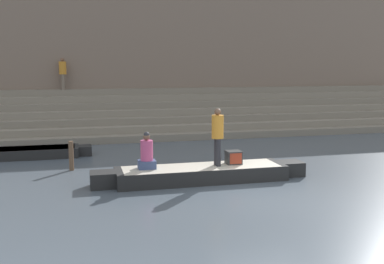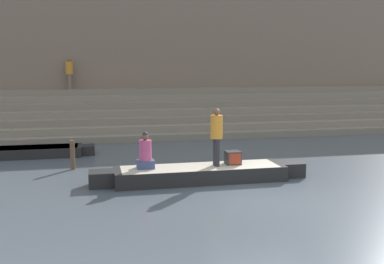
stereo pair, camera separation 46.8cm
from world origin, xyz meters
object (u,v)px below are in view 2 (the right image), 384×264
Objects in this scene: tv_set at (233,158)px; mooring_post at (73,155)px; moored_boat_shore at (34,151)px; person_on_steps at (69,71)px; person_rowing at (145,154)px; rowboat_main at (200,173)px; person_standing at (217,133)px.

tv_set is 5.53m from mooring_post.
person_on_steps is at bearing 79.07° from moored_boat_shore.
moored_boat_shore is at bearing 121.36° from mooring_post.
person_rowing is 6.30m from moored_boat_shore.
person_on_steps is (-4.39, 11.71, 2.98)m from rowboat_main.
person_rowing is at bearing -91.09° from person_on_steps.
mooring_post is (-2.25, 2.34, -0.40)m from person_rowing.
person_rowing is 0.68× the size of person_on_steps.
person_standing is 0.38× the size of moored_boat_shore.
person_on_steps is at bearing 109.49° from tv_set.
person_on_steps reaches higher than person_standing.
person_on_steps reaches higher than moored_boat_shore.
moored_boat_shore is 3.06m from mooring_post.
mooring_post is at bearing 146.34° from rowboat_main.
moored_boat_shore is 2.81× the size of person_on_steps.
person_rowing is 12.13m from person_on_steps.
rowboat_main is 1.17m from tv_set.
person_standing reaches higher than rowboat_main.
person_on_steps is (-5.47, 11.60, 2.56)m from tv_set.
tv_set is 13.08m from person_on_steps.
tv_set is at bearing -38.29° from moored_boat_shore.
person_on_steps reaches higher than mooring_post.
rowboat_main is at bearing -83.72° from person_on_steps.
tv_set reaches higher than rowboat_main.
rowboat_main is 1.34m from person_standing.
tv_set is (1.08, 0.11, 0.42)m from rowboat_main.
tv_set is at bearing -79.01° from person_on_steps.
moored_boat_shore is 4.62× the size of mooring_post.
person_rowing reaches higher than mooring_post.
person_standing is 2.26m from person_rowing.
mooring_post is 0.61× the size of person_on_steps.
rowboat_main is 14.50× the size of tv_set.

